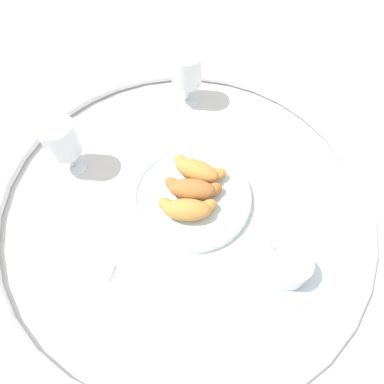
% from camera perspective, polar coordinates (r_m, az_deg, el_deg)
% --- Properties ---
extents(ground_plane, '(2.20, 2.20, 0.00)m').
position_cam_1_polar(ground_plane, '(0.79, -1.48, -2.02)').
color(ground_plane, silver).
extents(table_chrome_rim, '(0.82, 0.82, 0.02)m').
position_cam_1_polar(table_chrome_rim, '(0.78, -1.50, -1.60)').
color(table_chrome_rim, silver).
rests_on(table_chrome_rim, ground_plane).
extents(pastry_plate, '(0.26, 0.26, 0.02)m').
position_cam_1_polar(pastry_plate, '(0.79, -0.00, -0.73)').
color(pastry_plate, silver).
rests_on(pastry_plate, ground_plane).
extents(croissant_large, '(0.13, 0.09, 0.04)m').
position_cam_1_polar(croissant_large, '(0.74, -0.78, -2.66)').
color(croissant_large, '#CC893D').
rests_on(croissant_large, pastry_plate).
extents(croissant_small, '(0.13, 0.09, 0.04)m').
position_cam_1_polar(croissant_small, '(0.77, 0.02, 0.55)').
color(croissant_small, '#AD6B33').
rests_on(croissant_small, pastry_plate).
extents(croissant_extra, '(0.12, 0.11, 0.04)m').
position_cam_1_polar(croissant_extra, '(0.80, 0.83, 3.54)').
color(croissant_extra, '#CC893D').
rests_on(croissant_extra, pastry_plate).
extents(coffee_cup_near, '(0.14, 0.14, 0.06)m').
position_cam_1_polar(coffee_cup_near, '(0.73, 15.05, -11.51)').
color(coffee_cup_near, silver).
rests_on(coffee_cup_near, ground_plane).
extents(juice_glass_left, '(0.08, 0.08, 0.14)m').
position_cam_1_polar(juice_glass_left, '(0.93, -0.87, 18.64)').
color(juice_glass_left, white).
rests_on(juice_glass_left, ground_plane).
extents(juice_glass_right, '(0.08, 0.08, 0.14)m').
position_cam_1_polar(juice_glass_right, '(0.82, -20.02, 7.67)').
color(juice_glass_right, white).
rests_on(juice_glass_right, ground_plane).
extents(sugar_packet, '(0.06, 0.06, 0.01)m').
position_cam_1_polar(sugar_packet, '(0.75, -14.26, -11.84)').
color(sugar_packet, white).
rests_on(sugar_packet, ground_plane).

